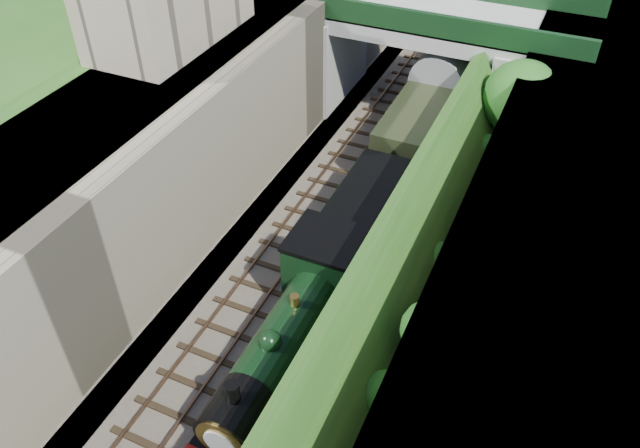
{
  "coord_description": "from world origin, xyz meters",
  "views": [
    {
      "loc": [
        7.86,
        -8.26,
        19.0
      ],
      "look_at": [
        0.0,
        9.23,
        2.77
      ],
      "focal_mm": 35.0,
      "sensor_mm": 36.0,
      "label": 1
    }
  ],
  "objects_px": {
    "locomotive": "(294,334)",
    "road_bridge": "(445,53)",
    "tree": "(524,100)",
    "tender": "(368,218)"
  },
  "relations": [
    {
      "from": "road_bridge",
      "to": "tree",
      "type": "bearing_deg",
      "value": -43.5
    },
    {
      "from": "road_bridge",
      "to": "tree",
      "type": "relative_size",
      "value": 2.42
    },
    {
      "from": "locomotive",
      "to": "tender",
      "type": "xyz_separation_m",
      "value": [
        -0.0,
        7.36,
        -0.27
      ]
    },
    {
      "from": "road_bridge",
      "to": "locomotive",
      "type": "relative_size",
      "value": 1.56
    },
    {
      "from": "tree",
      "to": "tender",
      "type": "bearing_deg",
      "value": -121.81
    },
    {
      "from": "tree",
      "to": "locomotive",
      "type": "xyz_separation_m",
      "value": [
        -4.71,
        -14.96,
        -2.75
      ]
    },
    {
      "from": "locomotive",
      "to": "road_bridge",
      "type": "bearing_deg",
      "value": 90.74
    },
    {
      "from": "road_bridge",
      "to": "tree",
      "type": "distance_m",
      "value": 6.87
    },
    {
      "from": "road_bridge",
      "to": "tree",
      "type": "xyz_separation_m",
      "value": [
        4.97,
        -4.72,
        0.57
      ]
    },
    {
      "from": "tree",
      "to": "tender",
      "type": "distance_m",
      "value": 9.44
    }
  ]
}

